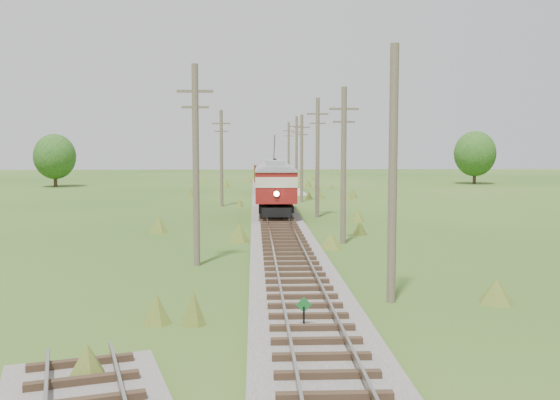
{
  "coord_description": "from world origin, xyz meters",
  "views": [
    {
      "loc": [
        -1.62,
        -15.96,
        5.37
      ],
      "look_at": [
        0.0,
        22.43,
        2.06
      ],
      "focal_mm": 40.0,
      "sensor_mm": 36.0,
      "label": 1
    }
  ],
  "objects_px": {
    "streetcar": "(275,182)",
    "gravel_pile": "(292,189)",
    "gondola": "(268,176)",
    "switch_marker": "(304,312)"
  },
  "relations": [
    {
      "from": "gondola",
      "to": "gravel_pile",
      "type": "distance_m",
      "value": 3.19
    },
    {
      "from": "streetcar",
      "to": "gondola",
      "type": "relative_size",
      "value": 1.55
    },
    {
      "from": "switch_marker",
      "to": "gondola",
      "type": "relative_size",
      "value": 0.13
    },
    {
      "from": "switch_marker",
      "to": "gondola",
      "type": "distance_m",
      "value": 53.44
    },
    {
      "from": "streetcar",
      "to": "gravel_pile",
      "type": "distance_m",
      "value": 22.02
    },
    {
      "from": "switch_marker",
      "to": "gravel_pile",
      "type": "bearing_deg",
      "value": 86.87
    },
    {
      "from": "gondola",
      "to": "gravel_pile",
      "type": "bearing_deg",
      "value": -28.68
    },
    {
      "from": "streetcar",
      "to": "gondola",
      "type": "distance_m",
      "value": 22.93
    },
    {
      "from": "switch_marker",
      "to": "streetcar",
      "type": "xyz_separation_m",
      "value": [
        0.2,
        30.51,
        2.01
      ]
    },
    {
      "from": "streetcar",
      "to": "gravel_pile",
      "type": "relative_size",
      "value": 3.22
    }
  ]
}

